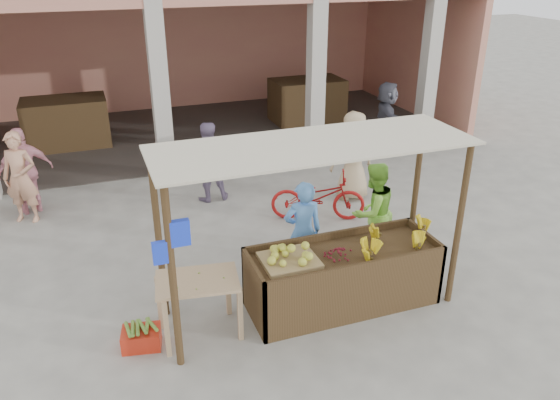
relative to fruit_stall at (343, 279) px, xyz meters
name	(u,v)px	position (x,y,z in m)	size (l,w,h in m)	color
ground	(308,310)	(-0.50, 0.00, -0.40)	(60.00, 60.00, 0.00)	slate
market_building	(179,28)	(-0.45, 8.93, 2.30)	(14.40, 6.40, 4.20)	tan
fruit_stall	(343,279)	(0.00, 0.00, 0.00)	(2.60, 0.95, 0.80)	#48331D
stall_awning	(309,176)	(-0.51, 0.06, 1.58)	(4.09, 1.35, 2.39)	#48331D
banana_heap	(395,238)	(0.76, -0.02, 0.51)	(1.23, 0.67, 0.22)	yellow
melon_tray	(289,256)	(-0.77, 0.04, 0.49)	(0.72, 0.63, 0.20)	#9C8150
berry_heap	(340,252)	(-0.09, -0.05, 0.47)	(0.46, 0.38, 0.15)	maroon
side_table	(198,289)	(-2.00, 0.02, 0.28)	(1.10, 0.82, 0.82)	tan
papaya_pile	(196,272)	(-2.00, 0.02, 0.53)	(0.74, 0.43, 0.21)	#53892C
red_crate	(141,338)	(-2.74, 0.02, -0.28)	(0.47, 0.34, 0.24)	#B62613
plantain_bundle	(140,328)	(-2.74, 0.02, -0.12)	(0.38, 0.27, 0.08)	olive
produce_sacks	(325,147)	(2.18, 5.40, -0.10)	(1.00, 0.75, 0.61)	maroon
vendor_blue	(303,229)	(-0.28, 0.79, 0.44)	(0.63, 0.46, 1.68)	#5799EB
vendor_green	(373,210)	(0.98, 0.99, 0.45)	(0.82, 0.47, 1.70)	#8BDB41
motorcycle	(318,196)	(0.74, 2.55, 0.07)	(1.79, 0.62, 0.93)	#A01513
shopper_b	(25,168)	(-4.19, 4.68, 0.48)	(1.03, 0.55, 1.76)	pink
shopper_c	(353,151)	(1.76, 3.20, 0.57)	(0.94, 0.61, 1.95)	tan
shopper_d	(386,116)	(3.73, 5.35, 0.51)	(1.69, 0.69, 1.82)	#464652
shopper_e	(20,176)	(-4.26, 4.31, 0.47)	(0.65, 0.49, 1.75)	tan
shopper_f	(207,158)	(-0.93, 4.09, 0.46)	(0.84, 0.48, 1.72)	slate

